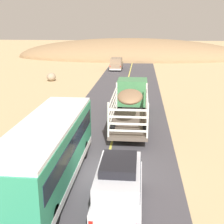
% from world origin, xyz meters
% --- Properties ---
extents(ground_plane, '(240.00, 240.00, 0.00)m').
position_xyz_m(ground_plane, '(0.00, 0.00, 0.00)').
color(ground_plane, tan).
extents(road_surface, '(8.00, 120.00, 0.02)m').
position_xyz_m(road_surface, '(0.00, 0.00, 0.01)').
color(road_surface, '#423F44').
rests_on(road_surface, ground).
extents(road_centre_line, '(0.16, 117.60, 0.00)m').
position_xyz_m(road_centre_line, '(0.00, 0.00, 0.02)').
color(road_centre_line, '#D8CC4C').
rests_on(road_centre_line, road_surface).
extents(suv_near, '(1.90, 4.62, 2.29)m').
position_xyz_m(suv_near, '(1.02, -2.92, 1.15)').
color(suv_near, silver).
rests_on(suv_near, road_surface).
extents(livestock_truck, '(2.53, 9.70, 3.02)m').
position_xyz_m(livestock_truck, '(1.08, 9.83, 1.79)').
color(livestock_truck, '#3F7F4C').
rests_on(livestock_truck, road_surface).
extents(bus, '(2.54, 10.00, 3.21)m').
position_xyz_m(bus, '(-2.49, -1.17, 1.75)').
color(bus, '#2D8C66').
rests_on(bus, road_surface).
extents(car_far, '(1.90, 4.62, 1.93)m').
position_xyz_m(car_far, '(-2.34, 36.69, 1.09)').
color(car_far, '#8C7259').
rests_on(car_far, road_surface).
extents(boulder_near_shoulder, '(1.18, 1.43, 1.11)m').
position_xyz_m(boulder_near_shoulder, '(-10.21, 25.83, 0.56)').
color(boulder_near_shoulder, gray).
rests_on(boulder_near_shoulder, ground).
extents(distant_hill, '(50.72, 20.87, 8.38)m').
position_xyz_m(distant_hill, '(-0.74, 55.48, 0.00)').
color(distant_hill, '#8D6E4C').
rests_on(distant_hill, ground).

